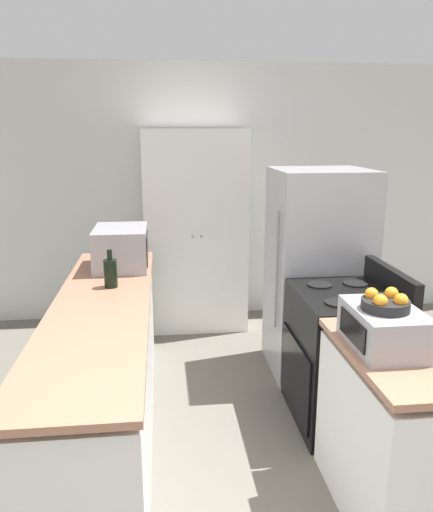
# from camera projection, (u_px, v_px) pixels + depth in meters

# --- Properties ---
(wall_back) EXTENTS (7.00, 0.06, 2.60)m
(wall_back) POSITION_uv_depth(u_px,v_px,m) (199.00, 194.00, 5.18)
(wall_back) COLOR silver
(wall_back) RESTS_ON ground_plane
(counter_left) EXTENTS (0.60, 2.64, 0.91)m
(counter_left) POSITION_uv_depth(u_px,v_px,m) (105.00, 373.00, 3.18)
(counter_left) COLOR silver
(counter_left) RESTS_ON ground_plane
(counter_right) EXTENTS (0.60, 0.93, 0.91)m
(counter_right) POSITION_uv_depth(u_px,v_px,m) (400.00, 436.00, 2.53)
(counter_right) COLOR silver
(counter_right) RESTS_ON ground_plane
(pantry_cabinet) EXTENTS (0.99, 0.59, 1.96)m
(pantry_cabinet) POSITION_uv_depth(u_px,v_px,m) (195.00, 231.00, 4.93)
(pantry_cabinet) COLOR white
(pantry_cabinet) RESTS_ON ground_plane
(stove) EXTENTS (0.66, 0.77, 1.07)m
(stove) POSITION_uv_depth(u_px,v_px,m) (343.00, 356.00, 3.37)
(stove) COLOR black
(stove) RESTS_ON ground_plane
(refrigerator) EXTENTS (0.76, 0.71, 1.66)m
(refrigerator) POSITION_uv_depth(u_px,v_px,m) (317.00, 272.00, 4.03)
(refrigerator) COLOR #A3A3A8
(refrigerator) RESTS_ON ground_plane
(microwave) EXTENTS (0.40, 0.52, 0.31)m
(microwave) POSITION_uv_depth(u_px,v_px,m) (121.00, 248.00, 3.84)
(microwave) COLOR #939399
(microwave) RESTS_ON counter_left
(wine_bottle) EXTENTS (0.09, 0.09, 0.26)m
(wine_bottle) POSITION_uv_depth(u_px,v_px,m) (111.00, 273.00, 3.36)
(wine_bottle) COLOR black
(wine_bottle) RESTS_ON counter_left
(toaster_oven) EXTENTS (0.32, 0.45, 0.20)m
(toaster_oven) POSITION_uv_depth(u_px,v_px,m) (384.00, 328.00, 2.42)
(toaster_oven) COLOR #939399
(toaster_oven) RESTS_ON counter_right
(fruit_bowl) EXTENTS (0.23, 0.23, 0.10)m
(fruit_bowl) POSITION_uv_depth(u_px,v_px,m) (386.00, 302.00, 2.37)
(fruit_bowl) COLOR black
(fruit_bowl) RESTS_ON toaster_oven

